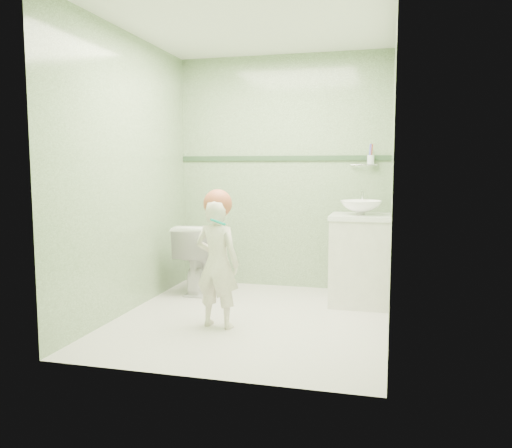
# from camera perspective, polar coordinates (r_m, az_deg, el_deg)

# --- Properties ---
(ground) EXTENTS (2.50, 2.50, 0.00)m
(ground) POSITION_cam_1_polar(r_m,az_deg,el_deg) (4.37, -0.50, -10.42)
(ground) COLOR beige
(ground) RESTS_ON ground
(room_shell) EXTENTS (2.50, 2.54, 2.40)m
(room_shell) POSITION_cam_1_polar(r_m,az_deg,el_deg) (4.19, -0.51, 5.50)
(room_shell) COLOR gray
(room_shell) RESTS_ON ground
(trim_stripe) EXTENTS (2.20, 0.02, 0.05)m
(trim_stripe) POSITION_cam_1_polar(r_m,az_deg,el_deg) (5.39, 2.90, 7.27)
(trim_stripe) COLOR #314D31
(trim_stripe) RESTS_ON room_shell
(vanity) EXTENTS (0.52, 0.50, 0.80)m
(vanity) POSITION_cam_1_polar(r_m,az_deg,el_deg) (4.83, 11.38, -4.06)
(vanity) COLOR white
(vanity) RESTS_ON ground
(counter) EXTENTS (0.54, 0.52, 0.04)m
(counter) POSITION_cam_1_polar(r_m,az_deg,el_deg) (4.77, 11.49, 0.78)
(counter) COLOR white
(counter) RESTS_ON vanity
(basin) EXTENTS (0.37, 0.37, 0.13)m
(basin) POSITION_cam_1_polar(r_m,az_deg,el_deg) (4.77, 11.51, 1.79)
(basin) COLOR white
(basin) RESTS_ON counter
(faucet) EXTENTS (0.03, 0.13, 0.18)m
(faucet) POSITION_cam_1_polar(r_m,az_deg,el_deg) (4.95, 11.64, 2.87)
(faucet) COLOR silver
(faucet) RESTS_ON counter
(cup_holder) EXTENTS (0.26, 0.07, 0.21)m
(cup_holder) POSITION_cam_1_polar(r_m,az_deg,el_deg) (5.23, 12.47, 6.94)
(cup_holder) COLOR silver
(cup_holder) RESTS_ON room_shell
(toilet) EXTENTS (0.40, 0.68, 0.69)m
(toilet) POSITION_cam_1_polar(r_m,az_deg,el_deg) (5.26, -6.07, -3.72)
(toilet) COLOR white
(toilet) RESTS_ON ground
(toddler) EXTENTS (0.40, 0.30, 1.01)m
(toddler) POSITION_cam_1_polar(r_m,az_deg,el_deg) (4.06, -4.31, -4.40)
(toddler) COLOR beige
(toddler) RESTS_ON ground
(hair_cap) EXTENTS (0.22, 0.22, 0.22)m
(hair_cap) POSITION_cam_1_polar(r_m,az_deg,el_deg) (4.03, -4.25, 2.25)
(hair_cap) COLOR #AF5739
(hair_cap) RESTS_ON toddler
(teal_toothbrush) EXTENTS (0.11, 0.14, 0.08)m
(teal_toothbrush) POSITION_cam_1_polar(r_m,az_deg,el_deg) (3.87, -4.26, 0.29)
(teal_toothbrush) COLOR #079984
(teal_toothbrush) RESTS_ON toddler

